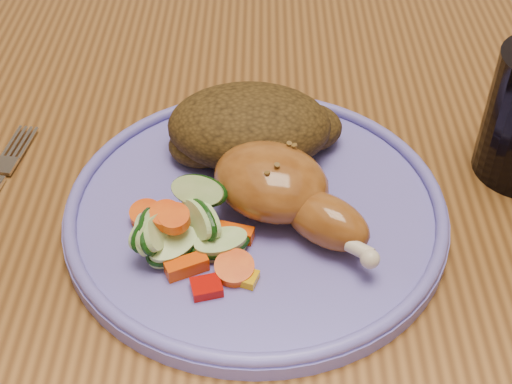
% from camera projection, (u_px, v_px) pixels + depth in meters
% --- Properties ---
extents(dining_table, '(0.90, 1.40, 0.75)m').
position_uv_depth(dining_table, '(336.00, 190.00, 0.70)').
color(dining_table, brown).
rests_on(dining_table, ground).
extents(chair_far, '(0.42, 0.42, 0.91)m').
position_uv_depth(chair_far, '(303.00, 26.00, 1.28)').
color(chair_far, '#4C2D16').
rests_on(chair_far, ground).
extents(plate, '(0.29, 0.29, 0.01)m').
position_uv_depth(plate, '(256.00, 212.00, 0.55)').
color(plate, '#635BBB').
rests_on(plate, dining_table).
extents(plate_rim, '(0.29, 0.29, 0.01)m').
position_uv_depth(plate_rim, '(256.00, 202.00, 0.54)').
color(plate_rim, '#635BBB').
rests_on(plate_rim, plate).
extents(chicken_leg, '(0.14, 0.13, 0.05)m').
position_uv_depth(chicken_leg, '(284.00, 191.00, 0.53)').
color(chicken_leg, brown).
rests_on(chicken_leg, plate).
extents(rice_pilaf, '(0.14, 0.10, 0.06)m').
position_uv_depth(rice_pilaf, '(253.00, 128.00, 0.58)').
color(rice_pilaf, '#402C10').
rests_on(rice_pilaf, plate).
extents(vegetable_pile, '(0.10, 0.10, 0.05)m').
position_uv_depth(vegetable_pile, '(184.00, 231.00, 0.51)').
color(vegetable_pile, '#A50A05').
rests_on(vegetable_pile, plate).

